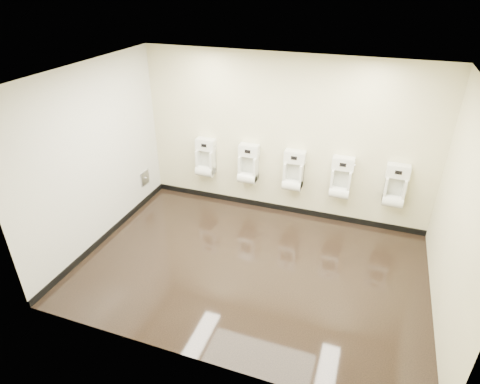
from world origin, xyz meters
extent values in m
cube|color=black|center=(0.00, 0.00, 0.00)|extent=(5.00, 3.50, 0.00)
cube|color=silver|center=(0.00, 0.00, 2.80)|extent=(5.00, 3.50, 0.00)
cube|color=beige|center=(0.00, 1.75, 1.40)|extent=(5.00, 0.02, 2.80)
cube|color=beige|center=(0.00, -1.75, 1.40)|extent=(5.00, 0.02, 2.80)
cube|color=beige|center=(-2.50, 0.00, 1.40)|extent=(0.02, 3.50, 2.80)
cube|color=beige|center=(2.50, 0.00, 1.40)|extent=(0.02, 3.50, 2.80)
cube|color=silver|center=(-2.50, 0.00, 1.40)|extent=(0.01, 3.50, 2.80)
cube|color=black|center=(0.00, 1.74, 0.05)|extent=(5.00, 0.02, 0.10)
cube|color=black|center=(-2.49, 0.00, 0.05)|extent=(0.02, 3.50, 0.10)
cube|color=#9E9EA3|center=(-2.48, 1.20, 0.50)|extent=(0.03, 0.25, 0.25)
cylinder|color=silver|center=(-2.46, 1.20, 0.50)|extent=(0.02, 0.04, 0.04)
cube|color=silver|center=(-1.42, 1.63, 0.80)|extent=(0.32, 0.23, 0.45)
cube|color=silver|center=(-1.42, 1.71, 0.84)|extent=(0.24, 0.01, 0.33)
cylinder|color=silver|center=(-1.42, 1.57, 0.64)|extent=(0.32, 0.20, 0.20)
cube|color=silver|center=(-1.42, 1.67, 1.13)|extent=(0.36, 0.17, 0.20)
cube|color=black|center=(-1.42, 1.58, 1.15)|extent=(0.09, 0.01, 0.05)
cube|color=silver|center=(-1.42, 1.58, 1.15)|extent=(0.11, 0.01, 0.07)
cylinder|color=silver|center=(-1.24, 1.67, 1.13)|extent=(0.01, 0.03, 0.03)
cube|color=silver|center=(-0.60, 1.63, 0.80)|extent=(0.32, 0.23, 0.45)
cube|color=silver|center=(-0.60, 1.71, 0.84)|extent=(0.24, 0.01, 0.33)
cylinder|color=silver|center=(-0.60, 1.57, 0.64)|extent=(0.32, 0.20, 0.20)
cube|color=silver|center=(-0.60, 1.67, 1.13)|extent=(0.36, 0.17, 0.20)
cube|color=black|center=(-0.60, 1.58, 1.15)|extent=(0.09, 0.01, 0.05)
cube|color=silver|center=(-0.60, 1.58, 1.15)|extent=(0.11, 0.01, 0.07)
cylinder|color=silver|center=(-0.41, 1.67, 1.13)|extent=(0.01, 0.03, 0.03)
cube|color=silver|center=(0.22, 1.63, 0.80)|extent=(0.32, 0.23, 0.45)
cube|color=silver|center=(0.22, 1.71, 0.84)|extent=(0.24, 0.01, 0.33)
cylinder|color=silver|center=(0.22, 1.57, 0.64)|extent=(0.32, 0.20, 0.20)
cube|color=silver|center=(0.22, 1.67, 1.13)|extent=(0.36, 0.17, 0.20)
cube|color=black|center=(0.22, 1.58, 1.15)|extent=(0.09, 0.01, 0.05)
cube|color=silver|center=(0.22, 1.58, 1.15)|extent=(0.11, 0.01, 0.07)
cylinder|color=silver|center=(0.40, 1.67, 1.13)|extent=(0.01, 0.03, 0.03)
cube|color=silver|center=(1.02, 1.63, 0.80)|extent=(0.32, 0.23, 0.45)
cube|color=silver|center=(1.02, 1.71, 0.84)|extent=(0.24, 0.01, 0.33)
cylinder|color=silver|center=(1.02, 1.57, 0.64)|extent=(0.32, 0.20, 0.20)
cube|color=silver|center=(1.02, 1.67, 1.13)|extent=(0.36, 0.17, 0.20)
cube|color=black|center=(1.02, 1.58, 1.15)|extent=(0.09, 0.01, 0.05)
cube|color=silver|center=(1.02, 1.58, 1.15)|extent=(0.11, 0.01, 0.07)
cylinder|color=silver|center=(1.20, 1.67, 1.13)|extent=(0.01, 0.03, 0.03)
cube|color=silver|center=(1.86, 1.63, 0.80)|extent=(0.32, 0.23, 0.45)
cube|color=silver|center=(1.86, 1.71, 0.84)|extent=(0.24, 0.01, 0.33)
cylinder|color=silver|center=(1.86, 1.57, 0.64)|extent=(0.32, 0.20, 0.20)
cube|color=silver|center=(1.86, 1.67, 1.13)|extent=(0.36, 0.17, 0.20)
cube|color=black|center=(1.86, 1.58, 1.15)|extent=(0.09, 0.01, 0.05)
cube|color=silver|center=(1.86, 1.58, 1.15)|extent=(0.11, 0.01, 0.07)
cylinder|color=silver|center=(2.05, 1.67, 1.13)|extent=(0.01, 0.03, 0.03)
camera|label=1|loc=(1.41, -4.48, 3.88)|focal=30.00mm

